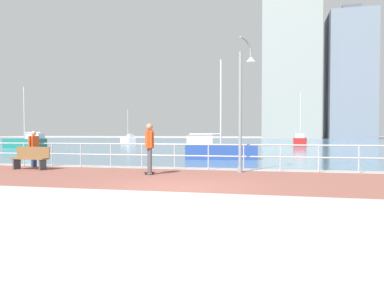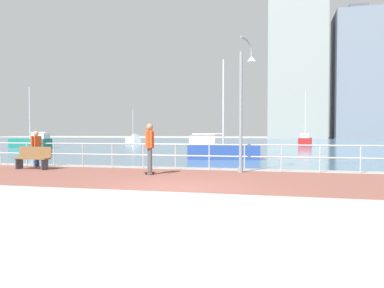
% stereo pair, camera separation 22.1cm
% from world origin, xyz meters
% --- Properties ---
extents(ground, '(220.00, 220.00, 0.00)m').
position_xyz_m(ground, '(0.00, 40.00, 0.00)').
color(ground, '#ADAAA5').
extents(brick_paving, '(28.00, 5.55, 0.01)m').
position_xyz_m(brick_paving, '(0.00, 2.27, 0.00)').
color(brick_paving, brown).
rests_on(brick_paving, ground).
extents(harbor_water, '(180.00, 88.00, 0.00)m').
position_xyz_m(harbor_water, '(0.00, 50.05, 0.00)').
color(harbor_water, slate).
rests_on(harbor_water, ground).
extents(waterfront_railing, '(25.25, 0.06, 1.05)m').
position_xyz_m(waterfront_railing, '(-0.00, 5.05, 0.72)').
color(waterfront_railing, '#B2BCC1').
rests_on(waterfront_railing, ground).
extents(lamppost, '(0.63, 0.68, 5.10)m').
position_xyz_m(lamppost, '(1.42, 4.57, 2.82)').
color(lamppost, gray).
rests_on(lamppost, ground).
extents(skateboarder, '(0.40, 0.51, 1.82)m').
position_xyz_m(skateboarder, '(-1.76, 2.99, 1.10)').
color(skateboarder, black).
rests_on(skateboarder, ground).
extents(bystander, '(0.31, 0.56, 1.57)m').
position_xyz_m(bystander, '(-7.64, 4.70, 0.92)').
color(bystander, '#384C7A').
rests_on(bystander, ground).
extents(park_bench, '(1.63, 0.58, 0.92)m').
position_xyz_m(park_bench, '(-7.09, 3.72, 0.48)').
color(park_bench, brown).
rests_on(park_bench, ground).
extents(sailboat_blue, '(3.33, 3.43, 5.13)m').
position_xyz_m(sailboat_blue, '(-19.10, 43.27, 0.49)').
color(sailboat_blue, white).
rests_on(sailboat_blue, ground).
extents(sailboat_ivory, '(4.13, 1.94, 5.58)m').
position_xyz_m(sailboat_ivory, '(-0.49, 11.06, 0.53)').
color(sailboat_ivory, '#284799').
rests_on(sailboat_ivory, ground).
extents(sailboat_yellow, '(1.76, 4.45, 6.09)m').
position_xyz_m(sailboat_yellow, '(5.53, 33.46, 0.58)').
color(sailboat_yellow, '#B21E1E').
rests_on(sailboat_yellow, ground).
extents(sailboat_white, '(4.36, 1.71, 5.98)m').
position_xyz_m(sailboat_white, '(-21.15, 22.20, 0.57)').
color(sailboat_white, '#197266').
rests_on(sailboat_white, ground).
extents(tower_brick, '(14.95, 13.20, 42.54)m').
position_xyz_m(tower_brick, '(7.13, 94.45, 20.44)').
color(tower_brick, '#939993').
rests_on(tower_brick, ground).
extents(tower_beige, '(11.49, 12.91, 34.77)m').
position_xyz_m(tower_beige, '(22.37, 95.42, 16.55)').
color(tower_beige, slate).
rests_on(tower_beige, ground).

